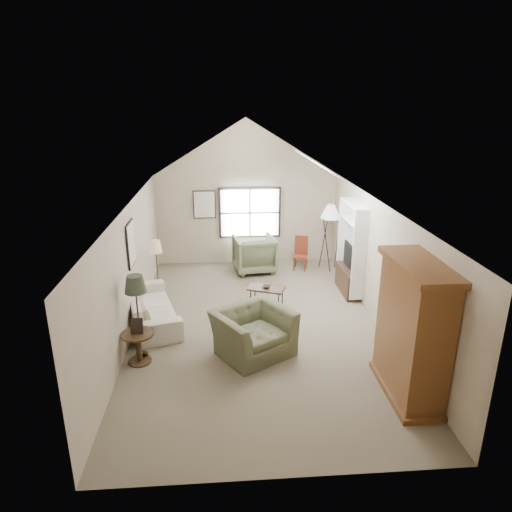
{
  "coord_description": "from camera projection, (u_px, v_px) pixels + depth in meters",
  "views": [
    {
      "loc": [
        -0.67,
        -8.39,
        4.43
      ],
      "look_at": [
        0.0,
        0.4,
        1.4
      ],
      "focal_mm": 32.0,
      "sensor_mm": 36.0,
      "label": 1
    }
  ],
  "objects": [
    {
      "name": "coffee_table",
      "position": [
        267.0,
        296.0,
        10.36
      ],
      "size": [
        0.91,
        0.72,
        0.41
      ],
      "primitive_type": "cube",
      "rotation": [
        0.0,
        0.0,
        -0.4
      ],
      "color": "#372516",
      "rests_on": "ground"
    },
    {
      "name": "dark_lamp",
      "position": [
        138.0,
        316.0,
        8.06
      ],
      "size": [
        0.48,
        0.48,
        1.6
      ],
      "primitive_type": null,
      "rotation": [
        0.0,
        0.0,
        0.28
      ],
      "color": "black",
      "rests_on": "ground"
    },
    {
      "name": "side_table",
      "position": [
        139.0,
        348.0,
        8.04
      ],
      "size": [
        0.71,
        0.71,
        0.58
      ],
      "primitive_type": "cylinder",
      "rotation": [
        0.0,
        0.0,
        0.28
      ],
      "color": "#392917",
      "rests_on": "ground"
    },
    {
      "name": "tv_panel",
      "position": [
        350.0,
        256.0,
        10.78
      ],
      "size": [
        0.05,
        0.9,
        0.55
      ],
      "primitive_type": "cube",
      "color": "black",
      "rests_on": "media_console"
    },
    {
      "name": "wall_art",
      "position": [
        170.0,
        223.0,
        10.53
      ],
      "size": [
        1.97,
        3.71,
        0.88
      ],
      "color": "black",
      "rests_on": "room_shell"
    },
    {
      "name": "sofa",
      "position": [
        151.0,
        306.0,
        9.54
      ],
      "size": [
        1.51,
        2.46,
        0.67
      ],
      "primitive_type": "imported",
      "rotation": [
        0.0,
        0.0,
        1.85
      ],
      "color": "beige",
      "rests_on": "ground"
    },
    {
      "name": "side_chair",
      "position": [
        300.0,
        253.0,
        12.41
      ],
      "size": [
        0.45,
        0.45,
        0.92
      ],
      "primitive_type": "cube",
      "rotation": [
        0.0,
        0.0,
        -0.31
      ],
      "color": "maroon",
      "rests_on": "ground"
    },
    {
      "name": "armoire",
      "position": [
        413.0,
        331.0,
        6.94
      ],
      "size": [
        0.6,
        1.5,
        2.2
      ],
      "primitive_type": "cube",
      "color": "brown",
      "rests_on": "ground"
    },
    {
      "name": "room_shell",
      "position": [
        258.0,
        170.0,
        8.36
      ],
      "size": [
        5.01,
        8.01,
        4.0
      ],
      "color": "#736852",
      "rests_on": "ground"
    },
    {
      "name": "bowl",
      "position": [
        267.0,
        287.0,
        10.29
      ],
      "size": [
        0.25,
        0.25,
        0.05
      ],
      "primitive_type": "imported",
      "rotation": [
        0.0,
        0.0,
        -0.4
      ],
      "color": "#352315",
      "rests_on": "coffee_table"
    },
    {
      "name": "armchair_far",
      "position": [
        254.0,
        254.0,
        12.29
      ],
      "size": [
        1.19,
        1.22,
        0.97
      ],
      "primitive_type": "imported",
      "rotation": [
        0.0,
        0.0,
        3.3
      ],
      "color": "#616849",
      "rests_on": "ground"
    },
    {
      "name": "skylight",
      "position": [
        318.0,
        162.0,
        9.3
      ],
      "size": [
        0.8,
        1.2,
        0.52
      ],
      "primitive_type": null,
      "color": "white",
      "rests_on": "room_shell"
    },
    {
      "name": "armchair_near",
      "position": [
        253.0,
        333.0,
        8.29
      ],
      "size": [
        1.69,
        1.64,
        0.84
      ],
      "primitive_type": "imported",
      "rotation": [
        0.0,
        0.0,
        0.56
      ],
      "color": "#535A3F",
      "rests_on": "ground"
    },
    {
      "name": "window",
      "position": [
        250.0,
        213.0,
        12.67
      ],
      "size": [
        1.72,
        0.08,
        1.42
      ],
      "primitive_type": "cube",
      "color": "black",
      "rests_on": "room_shell"
    },
    {
      "name": "tv_alcove",
      "position": [
        351.0,
        247.0,
        10.7
      ],
      "size": [
        0.32,
        1.3,
        2.1
      ],
      "primitive_type": "cube",
      "color": "white",
      "rests_on": "ground"
    },
    {
      "name": "tripod_lamp",
      "position": [
        329.0,
        237.0,
        12.28
      ],
      "size": [
        0.59,
        0.59,
        1.85
      ],
      "primitive_type": null,
      "rotation": [
        0.0,
        0.0,
        0.1
      ],
      "color": "silver",
      "rests_on": "ground"
    },
    {
      "name": "tan_lamp",
      "position": [
        157.0,
        269.0,
        10.54
      ],
      "size": [
        0.36,
        0.36,
        1.44
      ],
      "primitive_type": null,
      "rotation": [
        0.0,
        0.0,
        0.28
      ],
      "color": "tan",
      "rests_on": "ground"
    },
    {
      "name": "media_console",
      "position": [
        348.0,
        281.0,
        10.98
      ],
      "size": [
        0.34,
        1.18,
        0.6
      ],
      "primitive_type": "cube",
      "color": "#382316",
      "rests_on": "ground"
    }
  ]
}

